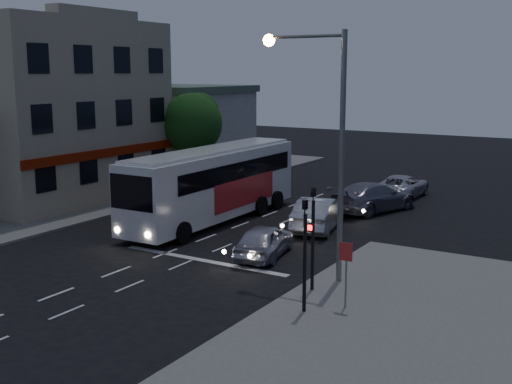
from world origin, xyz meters
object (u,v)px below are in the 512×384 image
Objects in this scene: car_sedan_a at (318,214)px; traffic_signal_side at (305,242)px; traffic_signal_main at (313,226)px; streetlight at (325,127)px; street_tree at (192,121)px; car_sedan_c at (402,186)px; tour_bus at (213,182)px; car_suv at (264,240)px; regulatory_sign at (346,264)px; car_sedan_b at (374,197)px.

traffic_signal_side is at bearing 100.66° from car_sedan_a.
streetlight is at bearing 100.20° from traffic_signal_main.
street_tree is (-16.51, 16.22, 2.08)m from traffic_signal_side.
street_tree reaches higher than car_sedan_c.
tour_bus is at bearing 0.34° from car_sedan_a.
car_suv is at bearing -37.74° from tour_bus.
car_sedan_c is at bearing 103.43° from regulatory_sign.
car_sedan_b is 2.56× the size of regulatory_sign.
traffic_signal_side is 0.66× the size of street_tree.
street_tree is at bearing -54.67° from car_suv.
car_sedan_a is 11.47m from traffic_signal_side.
traffic_signal_side reaches higher than tour_bus.
car_suv is 6.81m from regulatory_sign.
car_sedan_c is 20.10m from regulatory_sign.
car_sedan_a is 0.87× the size of car_sedan_b.
street_tree is (-11.99, 5.80, 3.69)m from car_sedan_a.
street_tree reaches higher than tour_bus.
tour_bus is at bearing -46.94° from street_tree.
car_sedan_a is 10.11m from car_sedan_c.
tour_bus is at bearing 60.33° from car_sedan_c.
regulatory_sign is 0.24× the size of streetlight.
traffic_signal_side is 1.61m from regulatory_sign.
car_sedan_c is 20.89m from traffic_signal_side.
streetlight is 20.19m from street_tree.
car_suv is 16.93m from street_tree.
regulatory_sign is at bearing 131.47° from car_suv.
street_tree is (-6.59, 7.06, 2.44)m from tour_bus.
regulatory_sign is 23.40m from street_tree.
street_tree is (-15.81, 14.25, 2.08)m from traffic_signal_main.
car_sedan_a is at bearing 99.51° from car_sedan_b.
regulatory_sign is (5.52, -9.46, 0.79)m from car_sedan_a.
traffic_signal_main reaches higher than tour_bus.
tour_bus is 13.66m from regulatory_sign.
traffic_signal_main is at bearing 120.42° from car_sedan_b.
tour_bus is 13.01m from car_sedan_c.
car_sedan_b is 4.71m from car_sedan_c.
car_sedan_a is 10.98m from regulatory_sign.
traffic_signal_side is 4.84m from streetlight.
traffic_signal_side is 1.86× the size of regulatory_sign.
car_sedan_c is at bearing 99.01° from streetlight.
tour_bus is 9.16m from car_sedan_b.
car_sedan_b is at bearing -105.58° from car_suv.
car_sedan_c is at bearing 99.10° from traffic_signal_main.
traffic_signal_main is 0.66× the size of street_tree.
streetlight is (-0.26, 1.42, 3.31)m from traffic_signal_main.
traffic_signal_main is 3.61m from streetlight.
streetlight is (2.71, -17.10, 5.02)m from car_sedan_c.
street_tree is at bearing 17.61° from car_sedan_c.
car_sedan_b is 14.22m from traffic_signal_main.
street_tree is at bearing 16.20° from car_sedan_b.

